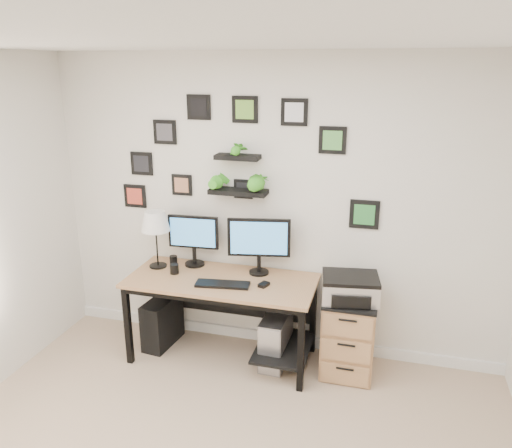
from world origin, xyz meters
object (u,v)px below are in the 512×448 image
(printer, at_px, (350,288))
(desk, at_px, (227,291))
(pc_tower_black, at_px, (162,322))
(mug, at_px, (174,269))
(pc_tower_grey, at_px, (276,339))
(file_cabinet, at_px, (349,334))
(monitor_right, at_px, (259,241))
(table_lamp, at_px, (155,223))
(monitor_left, at_px, (193,237))

(printer, bearing_deg, desk, -178.63)
(pc_tower_black, bearing_deg, mug, -11.79)
(desk, distance_m, pc_tower_grey, 0.59)
(pc_tower_black, height_order, file_cabinet, file_cabinet)
(monitor_right, xyz_separation_m, pc_tower_grey, (0.20, -0.16, -0.82))
(desk, xyz_separation_m, table_lamp, (-0.68, 0.08, 0.54))
(desk, bearing_deg, pc_tower_black, 177.60)
(monitor_left, height_order, file_cabinet, monitor_left)
(desk, distance_m, monitor_right, 0.51)
(table_lamp, distance_m, printer, 1.76)
(monitor_left, relative_size, pc_tower_grey, 1.02)
(desk, xyz_separation_m, printer, (1.04, 0.02, 0.15))
(file_cabinet, bearing_deg, pc_tower_black, -178.95)
(monitor_left, distance_m, mug, 0.33)
(desk, distance_m, file_cabinet, 1.09)
(table_lamp, xyz_separation_m, pc_tower_black, (0.03, -0.05, -0.94))
(monitor_right, height_order, file_cabinet, monitor_right)
(desk, height_order, monitor_right, monitor_right)
(monitor_left, xyz_separation_m, mug, (-0.10, -0.22, -0.23))
(table_lamp, height_order, file_cabinet, table_lamp)
(desk, distance_m, monitor_left, 0.58)
(monitor_left, distance_m, file_cabinet, 1.59)
(monitor_left, xyz_separation_m, pc_tower_black, (-0.27, -0.16, -0.80))
(pc_tower_grey, bearing_deg, mug, -178.09)
(pc_tower_black, xyz_separation_m, printer, (1.68, -0.00, 0.55))
(monitor_left, bearing_deg, file_cabinet, -5.37)
(mug, xyz_separation_m, file_cabinet, (1.52, 0.09, -0.46))
(table_lamp, bearing_deg, monitor_right, 5.39)
(mug, height_order, printer, printer)
(mug, relative_size, file_cabinet, 0.13)
(file_cabinet, bearing_deg, table_lamp, 179.41)
(printer, bearing_deg, mug, -177.88)
(desk, distance_m, printer, 1.05)
(pc_tower_grey, bearing_deg, desk, 179.88)
(monitor_right, xyz_separation_m, printer, (0.80, -0.14, -0.27))
(desk, distance_m, mug, 0.50)
(desk, bearing_deg, pc_tower_grey, -0.12)
(mug, bearing_deg, table_lamp, 152.80)
(desk, height_order, file_cabinet, desk)
(desk, bearing_deg, table_lamp, 173.60)
(file_cabinet, distance_m, printer, 0.44)
(pc_tower_black, bearing_deg, pc_tower_grey, 4.92)
(monitor_right, xyz_separation_m, file_cabinet, (0.81, -0.10, -0.71))
(monitor_right, relative_size, pc_tower_grey, 1.16)
(monitor_right, relative_size, file_cabinet, 0.79)
(table_lamp, distance_m, pc_tower_grey, 1.46)
(monitor_right, height_order, pc_tower_black, monitor_right)
(desk, xyz_separation_m, pc_tower_grey, (0.44, -0.00, -0.40))
(file_cabinet, bearing_deg, monitor_left, 174.63)
(pc_tower_grey, bearing_deg, printer, 2.45)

